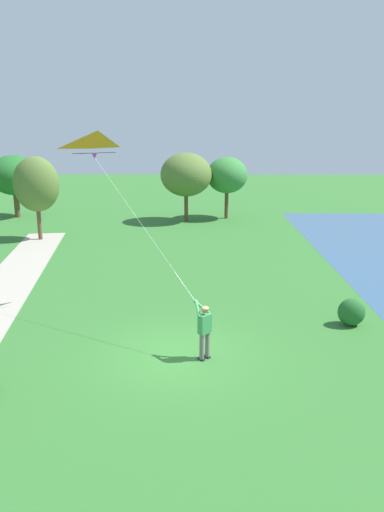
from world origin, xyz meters
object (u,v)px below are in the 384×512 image
object	(u,v)px
tree_treeline_center	(36,184)
tree_horizon_far	(186,175)
tree_treeline_left	(227,175)
flying_kite	(98,147)
person_kite_flyer	(204,327)
tree_behind_path	(14,175)
lakeside_shrub	(351,312)

from	to	relation	value
tree_treeline_center	tree_horizon_far	world-z (taller)	tree_treeline_center
tree_treeline_left	flying_kite	bearing A→B (deg)	-105.87
person_kite_flyer	tree_treeline_center	world-z (taller)	tree_treeline_center
flying_kite	tree_behind_path	xyz separation A→B (m)	(-10.76, 20.29, -2.96)
tree_horizon_far	lakeside_shrub	bearing A→B (deg)	-72.08
person_kite_flyer	tree_treeline_left	xyz separation A→B (m)	(1.94, 23.97, 2.28)
person_kite_flyer	lakeside_shrub	xyz separation A→B (m)	(5.30, 2.71, -0.55)
flying_kite	tree_treeline_center	xyz separation A→B (m)	(-6.48, 12.42, -2.76)
tree_treeline_center	tree_horizon_far	xyz separation A→B (m)	(9.08, 6.28, 0.02)
tree_treeline_left	lakeside_shrub	size ratio (longest dim) A/B	4.69
flying_kite	tree_treeline_left	distance (m)	21.03
flying_kite	tree_behind_path	world-z (taller)	flying_kite
flying_kite	lakeside_shrub	xyz separation A→B (m)	(9.05, -1.23, -5.74)
tree_treeline_left	tree_treeline_center	distance (m)	14.35
lakeside_shrub	person_kite_flyer	bearing A→B (deg)	-152.92
tree_behind_path	lakeside_shrub	bearing A→B (deg)	-47.37
person_kite_flyer	tree_treeline_left	bearing A→B (deg)	85.36
tree_horizon_far	tree_treeline_center	bearing A→B (deg)	-145.32
tree_treeline_center	flying_kite	bearing A→B (deg)	-62.46
person_kite_flyer	tree_behind_path	distance (m)	28.33
tree_treeline_left	lakeside_shrub	distance (m)	21.71
tree_treeline_left	tree_behind_path	bearing A→B (deg)	179.09
flying_kite	tree_treeline_left	bearing A→B (deg)	74.13
tree_behind_path	tree_horizon_far	distance (m)	13.46
lakeside_shrub	flying_kite	bearing A→B (deg)	172.25
tree_horizon_far	flying_kite	bearing A→B (deg)	-97.92
tree_treeline_center	tree_behind_path	distance (m)	8.97
tree_treeline_center	lakeside_shrub	bearing A→B (deg)	-41.33
tree_behind_path	lakeside_shrub	distance (m)	29.38
flying_kite	lakeside_shrub	distance (m)	10.78
tree_behind_path	tree_treeline_left	bearing A→B (deg)	-0.91
person_kite_flyer	tree_treeline_center	bearing A→B (deg)	122.01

